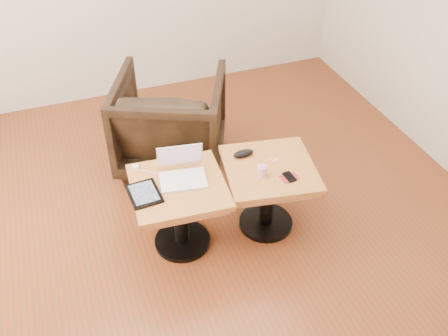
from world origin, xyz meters
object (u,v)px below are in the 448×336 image
object	(u,v)px
side_table_left	(179,200)
striped_cup	(262,171)
side_table_right	(269,182)
armchair	(171,121)
laptop	(182,172)

from	to	relation	value
side_table_left	striped_cup	distance (m)	0.58
side_table_right	striped_cup	bearing A→B (deg)	-132.96
armchair	laptop	bearing A→B (deg)	104.36
laptop	striped_cup	bearing A→B (deg)	-10.43
laptop	striped_cup	distance (m)	0.53
side_table_right	striped_cup	size ratio (longest dim) A/B	8.42
side_table_left	armchair	world-z (taller)	armchair
side_table_right	striped_cup	xyz separation A→B (m)	(-0.09, -0.07, 0.18)
striped_cup	armchair	size ratio (longest dim) A/B	0.10
side_table_left	side_table_right	world-z (taller)	same
striped_cup	laptop	bearing A→B (deg)	160.75
side_table_left	laptop	world-z (taller)	laptop
side_table_left	armchair	xyz separation A→B (m)	(0.21, 0.97, -0.02)
laptop	striped_cup	size ratio (longest dim) A/B	4.08
striped_cup	armchair	world-z (taller)	armchair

